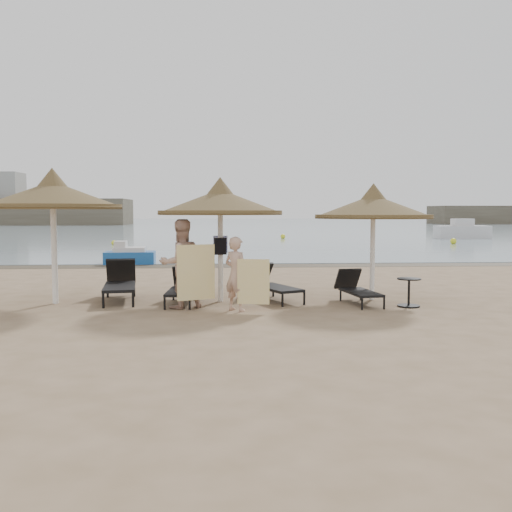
{
  "coord_description": "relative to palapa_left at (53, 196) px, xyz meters",
  "views": [
    {
      "loc": [
        -0.49,
        -12.68,
        2.12
      ],
      "look_at": [
        0.36,
        1.2,
        1.02
      ],
      "focal_mm": 40.0,
      "sensor_mm": 36.0,
      "label": 1
    }
  ],
  "objects": [
    {
      "name": "ground",
      "position": [
        4.3,
        -0.56,
        -2.47
      ],
      "size": [
        160.0,
        160.0,
        0.0
      ],
      "primitive_type": "plane",
      "color": "#967C5E",
      "rests_on": "ground"
    },
    {
      "name": "sea",
      "position": [
        4.3,
        79.44,
        -2.45
      ],
      "size": [
        200.0,
        140.0,
        0.03
      ],
      "primitive_type": "cube",
      "color": "slate",
      "rests_on": "ground"
    },
    {
      "name": "wet_sand_strip",
      "position": [
        4.3,
        8.84,
        -2.47
      ],
      "size": [
        200.0,
        1.6,
        0.01
      ],
      "primitive_type": "cube",
      "color": "#493E2D",
      "rests_on": "ground"
    },
    {
      "name": "far_shore",
      "position": [
        -20.8,
        77.26,
        0.44
      ],
      "size": [
        150.0,
        54.8,
        12.0
      ],
      "color": "#615948",
      "rests_on": "ground"
    },
    {
      "name": "palapa_left",
      "position": [
        0.0,
        0.0,
        0.0
      ],
      "size": [
        3.13,
        3.13,
        3.1
      ],
      "rotation": [
        0.0,
        0.0,
        0.21
      ],
      "color": "white",
      "rests_on": "ground"
    },
    {
      "name": "palapa_center",
      "position": [
        3.8,
        0.07,
        -0.15
      ],
      "size": [
        2.94,
        2.94,
        2.91
      ],
      "rotation": [
        0.0,
        0.0,
        -0.15
      ],
      "color": "white",
      "rests_on": "ground"
    },
    {
      "name": "palapa_right",
      "position": [
        7.42,
        0.12,
        -0.26
      ],
      "size": [
        2.81,
        2.81,
        2.78
      ],
      "rotation": [
        0.0,
        0.0,
        -0.27
      ],
      "color": "white",
      "rests_on": "ground"
    },
    {
      "name": "lounger_far_left",
      "position": [
        1.39,
        0.46,
        -2.04
      ],
      "size": [
        0.98,
        2.2,
        0.95
      ],
      "rotation": [
        0.0,
        0.0,
        0.13
      ],
      "color": "black",
      "rests_on": "ground"
    },
    {
      "name": "lounger_near_left",
      "position": [
        2.92,
        -0.07,
        -2.11
      ],
      "size": [
        0.7,
        1.82,
        0.8
      ],
      "rotation": [
        0.0,
        0.0,
        -0.06
      ],
      "color": "black",
      "rests_on": "ground"
    },
    {
      "name": "lounger_near_right",
      "position": [
        5.0,
        0.26,
        -2.09
      ],
      "size": [
        1.35,
        1.98,
        0.85
      ],
      "rotation": [
        0.0,
        0.0,
        0.42
      ],
      "color": "black",
      "rests_on": "ground"
    },
    {
      "name": "lounger_far_right",
      "position": [
        6.93,
        -0.37,
        -2.13
      ],
      "size": [
        0.82,
        1.76,
        0.76
      ],
      "rotation": [
        0.0,
        0.0,
        0.16
      ],
      "color": "black",
      "rests_on": "ground"
    },
    {
      "name": "side_table",
      "position": [
        7.97,
        -0.93,
        -2.17
      ],
      "size": [
        0.53,
        0.53,
        0.64
      ],
      "rotation": [
        0.0,
        0.0,
        -0.01
      ],
      "color": "black",
      "rests_on": "ground"
    },
    {
      "name": "person_left",
      "position": [
        2.93,
        -0.78,
        -1.34
      ],
      "size": [
        1.23,
        1.05,
        2.26
      ],
      "primitive_type": "imported",
      "rotation": [
        0.0,
        0.0,
        3.58
      ],
      "color": "tan",
      "rests_on": "ground"
    },
    {
      "name": "person_right",
      "position": [
        4.13,
        -1.24,
        -1.55
      ],
      "size": [
        1.0,
        0.97,
        1.84
      ],
      "primitive_type": "imported",
      "rotation": [
        0.0,
        0.0,
        2.43
      ],
      "color": "tan",
      "rests_on": "ground"
    },
    {
      "name": "towel_left",
      "position": [
        3.28,
        -1.13,
        -1.65
      ],
      "size": [
        0.8,
        0.33,
        1.19
      ],
      "rotation": [
        0.0,
        0.0,
        0.38
      ],
      "color": "yellow",
      "rests_on": "ground"
    },
    {
      "name": "towel_right",
      "position": [
        4.48,
        -1.49,
        -1.82
      ],
      "size": [
        0.67,
        0.14,
        0.95
      ],
      "rotation": [
        0.0,
        0.0,
        -0.17
      ],
      "color": "yellow",
      "rests_on": "ground"
    },
    {
      "name": "bag_patterned",
      "position": [
        3.8,
        0.25,
        -1.13
      ],
      "size": [
        0.34,
        0.18,
        0.41
      ],
      "rotation": [
        0.0,
        0.0,
        -0.25
      ],
      "color": "white",
      "rests_on": "ground"
    },
    {
      "name": "bag_dark",
      "position": [
        3.8,
        -0.09,
        -1.16
      ],
      "size": [
        0.29,
        0.18,
        0.39
      ],
      "rotation": [
        0.0,
        0.0,
        0.35
      ],
      "color": "black",
      "rests_on": "ground"
    },
    {
      "name": "pedal_boat",
      "position": [
        0.11,
        9.93,
        -2.13
      ],
      "size": [
        2.02,
        1.25,
        0.92
      ],
      "rotation": [
        0.0,
        0.0,
        0.04
      ],
      "color": "#1954A4",
      "rests_on": "ground"
    },
    {
      "name": "buoy_left",
      "position": [
        -2.85,
        22.61,
        -2.32
      ],
      "size": [
        0.31,
        0.31,
        0.31
      ],
      "primitive_type": "sphere",
      "color": "yellow",
      "rests_on": "ground"
    },
    {
      "name": "buoy_mid",
      "position": [
        8.56,
        30.28,
        -2.29
      ],
      "size": [
        0.37,
        0.37,
        0.37
      ],
      "primitive_type": "sphere",
      "color": "yellow",
      "rests_on": "ground"
    },
    {
      "name": "buoy_right",
      "position": [
        18.71,
        22.42,
        -2.27
      ],
      "size": [
        0.39,
        0.39,
        0.39
      ],
      "primitive_type": "sphere",
      "color": "yellow",
      "rests_on": "ground"
    }
  ]
}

